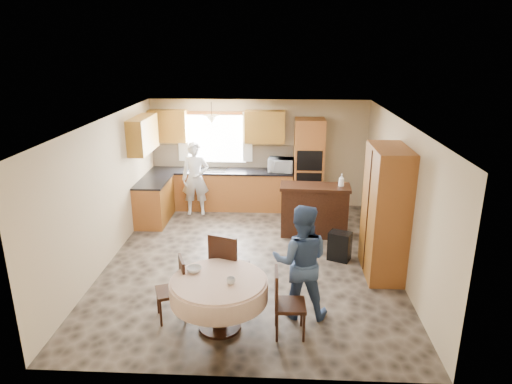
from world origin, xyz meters
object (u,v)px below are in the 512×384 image
Objects in this scene: oven_tower at (308,166)px; sideboard at (314,212)px; cupboard at (385,212)px; person_dining at (301,261)px; chair_left at (175,286)px; chair_back at (227,263)px; chair_right at (284,300)px; person_sink at (195,179)px; dining_table at (219,290)px.

sideboard is (0.05, -1.46, -0.57)m from oven_tower.
cupboard is 1.31× the size of person_dining.
chair_left is at bearing -121.91° from sideboard.
chair_left is 1.77m from person_dining.
person_dining reaches higher than chair_back.
chair_right is (-0.63, -3.37, 0.03)m from sideboard.
chair_right is at bearing 56.95° from chair_left.
sideboard is at bearing -28.68° from person_sink.
dining_table is 1.46× the size of chair_left.
dining_table is (-1.44, -4.74, -0.48)m from oven_tower.
chair_left is at bearing -114.84° from oven_tower.
cupboard reaches higher than person_sink.
oven_tower is 2.37× the size of chair_left.
cupboard is at bearing 94.26° from chair_left.
oven_tower reaches higher than chair_left.
oven_tower reaches higher than sideboard.
cupboard is at bearing -44.50° from chair_right.
chair_left is 1.54m from chair_right.
sideboard is 3.72m from chair_left.
sideboard is 1.96m from cupboard.
chair_right reaches higher than chair_left.
oven_tower is at bearing 2.66° from person_sink.
chair_left reaches higher than dining_table.
sideboard is at bearing -101.07° from chair_back.
dining_table is 4.49m from person_sink.
cupboard reaches higher than dining_table.
oven_tower reaches higher than chair_back.
chair_left is at bearing -90.00° from person_sink.
cupboard reaches higher than sideboard.
person_sink is (-1.95, 4.44, 0.31)m from chair_right.
person_sink is at bearing 165.19° from chair_left.
oven_tower is at bearing 73.07° from dining_table.
cupboard is 3.54m from chair_left.
sideboard is 0.83× the size of person_dining.
person_dining is (-0.40, -2.87, 0.34)m from sideboard.
person_dining is at bearing -177.97° from chair_back.
cupboard is at bearing -42.30° from person_sink.
sideboard is 1.46× the size of chair_right.
chair_right is (0.87, -0.09, -0.06)m from dining_table.
person_sink is at bearing 21.54° from chair_right.
chair_back is (-1.47, -2.55, 0.11)m from sideboard.
chair_right is at bearing 154.94° from chair_back.
cupboard is 2.42× the size of chair_left.
person_dining is at bearing 20.35° from dining_table.
chair_left is at bearing 55.82° from chair_back.
cupboard is 3.09m from dining_table.
person_sink reaches higher than chair_back.
person_sink reaches higher than dining_table.
dining_table is (-1.49, -3.28, 0.09)m from sideboard.
chair_right is at bearing -132.31° from cupboard.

